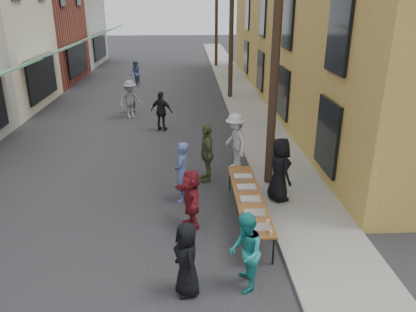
{
  "coord_description": "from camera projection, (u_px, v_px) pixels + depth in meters",
  "views": [
    {
      "loc": [
        1.82,
        -8.54,
        5.49
      ],
      "look_at": [
        2.36,
        2.23,
        1.3
      ],
      "focal_mm": 35.0,
      "sensor_mm": 36.0,
      "label": 1
    }
  ],
  "objects": [
    {
      "name": "cup_stack",
      "position": [
        271.0,
        233.0,
        8.67
      ],
      "size": [
        0.08,
        0.08,
        0.12
      ],
      "primitive_type": "cylinder",
      "color": "tan",
      "rests_on": "serving_table"
    },
    {
      "name": "catering_tray_buns_end",
      "position": [
        243.0,
        177.0,
        11.46
      ],
      "size": [
        0.5,
        0.33,
        0.08
      ],
      "primitive_type": "cube",
      "color": "tan",
      "rests_on": "serving_table"
    },
    {
      "name": "guest_queue_back",
      "position": [
        191.0,
        199.0,
        10.21
      ],
      "size": [
        0.86,
        1.53,
        1.58
      ],
      "primitive_type": "imported",
      "rotation": [
        0.0,
        0.0,
        -1.28
      ],
      "color": "maroon",
      "rests_on": "ground"
    },
    {
      "name": "catering_tray_buns",
      "position": [
        250.0,
        200.0,
        10.16
      ],
      "size": [
        0.5,
        0.33,
        0.08
      ],
      "primitive_type": "cube",
      "color": "tan",
      "rests_on": "serving_table"
    },
    {
      "name": "guest_front_e",
      "position": [
        207.0,
        153.0,
        12.82
      ],
      "size": [
        0.56,
        1.14,
        1.88
      ],
      "primitive_type": "imported",
      "rotation": [
        0.0,
        0.0,
        -1.48
      ],
      "color": "#525732",
      "rests_on": "ground"
    },
    {
      "name": "guest_front_c",
      "position": [
        245.0,
        252.0,
        7.97
      ],
      "size": [
        0.69,
        0.86,
        1.68
      ],
      "primitive_type": "imported",
      "rotation": [
        0.0,
        0.0,
        -1.64
      ],
      "color": "teal",
      "rests_on": "ground"
    },
    {
      "name": "guest_front_a",
      "position": [
        187.0,
        259.0,
        7.85
      ],
      "size": [
        0.71,
        0.88,
        1.55
      ],
      "primitive_type": "imported",
      "rotation": [
        0.0,
        0.0,
        -1.24
      ],
      "color": "black",
      "rests_on": "ground"
    },
    {
      "name": "passerby_mid",
      "position": [
        162.0,
        111.0,
        17.83
      ],
      "size": [
        1.11,
        0.79,
        1.75
      ],
      "primitive_type": "imported",
      "rotation": [
        0.0,
        0.0,
        2.74
      ],
      "color": "black",
      "rests_on": "ground"
    },
    {
      "name": "ground",
      "position": [
        116.0,
        241.0,
        9.86
      ],
      "size": [
        120.0,
        120.0,
        0.0
      ],
      "primitive_type": "plane",
      "color": "#28282B",
      "rests_on": "ground"
    },
    {
      "name": "condiment_jar_c",
      "position": [
        250.0,
        231.0,
        8.8
      ],
      "size": [
        0.07,
        0.07,
        0.08
      ],
      "primitive_type": "cylinder",
      "color": "#A57F26",
      "rests_on": "serving_table"
    },
    {
      "name": "utility_pole_mid",
      "position": [
        232.0,
        18.0,
        22.39
      ],
      "size": [
        0.26,
        0.26,
        9.0
      ],
      "primitive_type": "cylinder",
      "color": "#2D2116",
      "rests_on": "ground"
    },
    {
      "name": "condiment_jar_b",
      "position": [
        251.0,
        233.0,
        8.7
      ],
      "size": [
        0.07,
        0.07,
        0.08
      ],
      "primitive_type": "cylinder",
      "color": "#A57F26",
      "rests_on": "serving_table"
    },
    {
      "name": "utility_pole_near",
      "position": [
        277.0,
        37.0,
        11.22
      ],
      "size": [
        0.26,
        0.26,
        9.0
      ],
      "primitive_type": "cylinder",
      "color": "#2D2116",
      "rests_on": "ground"
    },
    {
      "name": "guest_front_b",
      "position": [
        182.0,
        172.0,
        11.54
      ],
      "size": [
        0.55,
        0.72,
        1.78
      ],
      "primitive_type": "imported",
      "rotation": [
        0.0,
        0.0,
        -1.78
      ],
      "color": "#5465A3",
      "rests_on": "ground"
    },
    {
      "name": "guest_front_d",
      "position": [
        235.0,
        141.0,
        13.75
      ],
      "size": [
        1.1,
        1.43,
        1.95
      ],
      "primitive_type": "imported",
      "rotation": [
        0.0,
        0.0,
        -1.23
      ],
      "color": "silver",
      "rests_on": "ground"
    },
    {
      "name": "passerby_left",
      "position": [
        130.0,
        99.0,
        19.74
      ],
      "size": [
        1.35,
        1.28,
        1.84
      ],
      "primitive_type": "imported",
      "rotation": [
        0.0,
        0.0,
        0.69
      ],
      "color": "gray",
      "rests_on": "ground"
    },
    {
      "name": "server",
      "position": [
        280.0,
        170.0,
        11.36
      ],
      "size": [
        0.82,
        1.03,
        1.85
      ],
      "primitive_type": "imported",
      "rotation": [
        0.0,
        0.0,
        1.87
      ],
      "color": "black",
      "rests_on": "sidewalk"
    },
    {
      "name": "utility_pole_far",
      "position": [
        216.0,
        12.0,
        33.56
      ],
      "size": [
        0.26,
        0.26,
        9.0
      ],
      "primitive_type": "cylinder",
      "color": "#2D2116",
      "rests_on": "ground"
    },
    {
      "name": "catering_tray_foil_d",
      "position": [
        246.0,
        188.0,
        10.81
      ],
      "size": [
        0.5,
        0.33,
        0.08
      ],
      "primitive_type": "cube",
      "color": "#B2B2B7",
      "rests_on": "serving_table"
    },
    {
      "name": "sidewalk",
      "position": [
        242.0,
        97.0,
        24.04
      ],
      "size": [
        2.2,
        60.0,
        0.1
      ],
      "primitive_type": "cube",
      "color": "gray",
      "rests_on": "ground"
    },
    {
      "name": "passerby_right",
      "position": [
        131.0,
        97.0,
        20.6
      ],
      "size": [
        0.64,
        0.72,
        1.66
      ],
      "primitive_type": "imported",
      "rotation": [
        0.0,
        0.0,
        4.21
      ],
      "color": "#4F5934",
      "rests_on": "ground"
    },
    {
      "name": "condiment_jar_a",
      "position": [
        251.0,
        236.0,
        8.61
      ],
      "size": [
        0.07,
        0.07,
        0.08
      ],
      "primitive_type": "cylinder",
      "color": "#A57F26",
      "rests_on": "serving_table"
    },
    {
      "name": "catering_tray_foil_b",
      "position": [
        255.0,
        214.0,
        9.5
      ],
      "size": [
        0.5,
        0.33,
        0.08
      ],
      "primitive_type": "cube",
      "color": "#B2B2B7",
      "rests_on": "serving_table"
    },
    {
      "name": "building_ochre",
      "position": [
        361.0,
        9.0,
        21.6
      ],
      "size": [
        10.0,
        28.0,
        10.0
      ],
      "primitive_type": "cube",
      "color": "#B1823F",
      "rests_on": "ground"
    },
    {
      "name": "passerby_far",
      "position": [
        136.0,
        73.0,
        27.01
      ],
      "size": [
        1.0,
        1.04,
        1.69
      ],
      "primitive_type": "imported",
      "rotation": [
        0.0,
        0.0,
        5.35
      ],
      "color": "#50649C",
      "rests_on": "ground"
    },
    {
      "name": "catering_tray_sausage",
      "position": [
        259.0,
        228.0,
        8.9
      ],
      "size": [
        0.5,
        0.33,
        0.08
      ],
      "primitive_type": "cube",
      "color": "maroon",
      "rests_on": "serving_table"
    },
    {
      "name": "serving_table",
      "position": [
        249.0,
        197.0,
        10.46
      ],
      "size": [
        0.7,
        4.0,
        0.75
      ],
      "color": "brown",
      "rests_on": "ground"
    }
  ]
}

